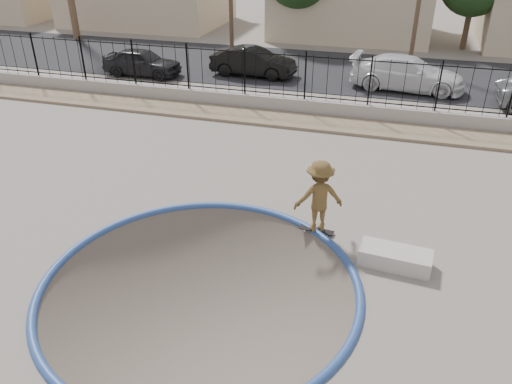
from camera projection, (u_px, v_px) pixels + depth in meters
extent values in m
cube|color=#6F655D|center=(310.00, 124.00, 22.27)|extent=(120.00, 120.00, 2.20)
torus|color=#294787|center=(201.00, 285.00, 10.81)|extent=(7.04, 7.04, 0.20)
cube|color=#887759|center=(298.00, 121.00, 19.36)|extent=(42.00, 1.60, 0.11)
cube|color=gray|center=(304.00, 106.00, 20.16)|extent=(42.00, 0.45, 0.60)
cube|color=black|center=(304.00, 96.00, 19.96)|extent=(40.00, 0.04, 0.03)
cube|color=black|center=(306.00, 56.00, 19.20)|extent=(40.00, 0.04, 0.04)
cube|color=black|center=(329.00, 70.00, 25.93)|extent=(90.00, 8.00, 0.04)
cube|color=#C3B08B|center=(353.00, 7.00, 33.08)|extent=(10.00, 8.00, 3.50)
cylinder|color=#473323|center=(298.00, 18.00, 30.99)|extent=(0.34, 0.34, 3.00)
cylinder|color=#473323|center=(467.00, 26.00, 29.46)|extent=(0.34, 0.34, 2.75)
imported|color=brown|center=(319.00, 200.00, 12.18)|extent=(1.39, 1.12, 1.88)
cube|color=black|center=(317.00, 230.00, 12.61)|extent=(0.89, 0.32, 0.02)
cylinder|color=silver|center=(304.00, 230.00, 12.66)|extent=(0.06, 0.04, 0.06)
cylinder|color=silver|center=(306.00, 227.00, 12.79)|extent=(0.06, 0.04, 0.06)
cylinder|color=silver|center=(327.00, 235.00, 12.46)|extent=(0.06, 0.04, 0.06)
cylinder|color=silver|center=(329.00, 232.00, 12.59)|extent=(0.06, 0.04, 0.06)
cube|color=#B4ADA0|center=(395.00, 258.00, 11.36)|extent=(1.66, 0.84, 0.40)
imported|color=black|center=(142.00, 62.00, 24.72)|extent=(3.90, 1.61, 1.32)
imported|color=black|center=(253.00, 62.00, 24.63)|extent=(4.25, 1.70, 1.38)
imported|color=white|center=(407.00, 73.00, 22.65)|extent=(5.26, 2.51, 1.48)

